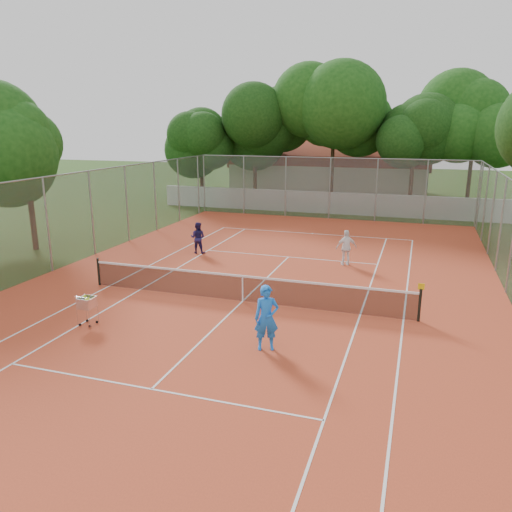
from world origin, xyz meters
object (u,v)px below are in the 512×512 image
(clubhouse, at_px, (331,170))
(player_far_left, at_px, (198,238))
(tennis_net, at_px, (243,288))
(ball_hopper, at_px, (87,310))
(player_far_right, at_px, (346,248))
(player_near, at_px, (267,318))

(clubhouse, distance_m, player_far_left, 23.38)
(tennis_net, xyz_separation_m, player_far_left, (-4.37, 5.78, 0.27))
(player_far_left, bearing_deg, ball_hopper, 87.77)
(tennis_net, relative_size, player_far_right, 7.50)
(tennis_net, distance_m, player_far_left, 7.25)
(player_far_right, distance_m, ball_hopper, 11.51)
(player_far_right, bearing_deg, ball_hopper, 30.37)
(tennis_net, xyz_separation_m, clubhouse, (-2.00, 29.00, 1.69))
(clubhouse, height_order, player_far_right, clubhouse)
(ball_hopper, bearing_deg, clubhouse, 94.50)
(player_near, relative_size, player_far_left, 1.22)
(player_far_right, bearing_deg, player_near, 60.34)
(tennis_net, height_order, player_near, player_near)
(clubhouse, distance_m, player_far_right, 23.65)
(tennis_net, bearing_deg, ball_hopper, -137.35)
(ball_hopper, bearing_deg, tennis_net, 50.40)
(clubhouse, xyz_separation_m, ball_hopper, (-1.85, -32.54, -1.68))
(player_far_right, bearing_deg, player_far_left, -23.78)
(player_far_right, bearing_deg, clubhouse, -102.94)
(tennis_net, bearing_deg, player_far_left, 127.11)
(tennis_net, distance_m, ball_hopper, 5.23)
(player_far_left, xyz_separation_m, player_far_right, (7.14, 0.10, 0.03))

